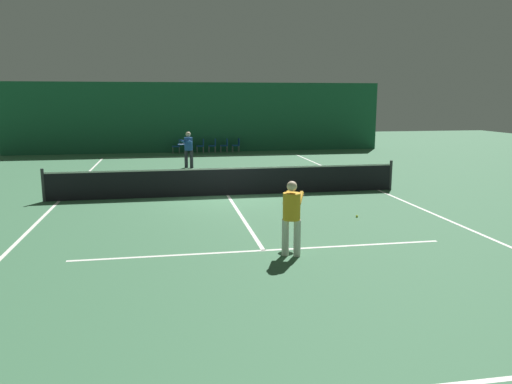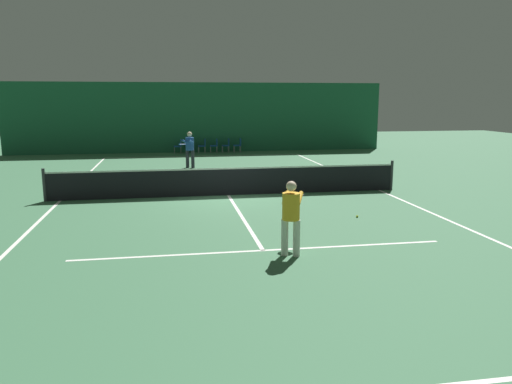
% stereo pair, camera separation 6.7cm
% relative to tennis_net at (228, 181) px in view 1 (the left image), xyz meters
% --- Properties ---
extents(ground_plane, '(60.00, 60.00, 0.00)m').
position_rel_tennis_net_xyz_m(ground_plane, '(0.00, 0.00, -0.51)').
color(ground_plane, '#3D704C').
extents(backdrop_curtain, '(23.00, 0.12, 4.21)m').
position_rel_tennis_net_xyz_m(backdrop_curtain, '(0.00, 14.21, 1.60)').
color(backdrop_curtain, '#1E5B3D').
rests_on(backdrop_curtain, ground).
extents(court_line_baseline_far, '(11.00, 0.10, 0.00)m').
position_rel_tennis_net_xyz_m(court_line_baseline_far, '(0.00, 11.90, -0.51)').
color(court_line_baseline_far, white).
rests_on(court_line_baseline_far, ground).
extents(court_line_service_far, '(8.25, 0.10, 0.00)m').
position_rel_tennis_net_xyz_m(court_line_service_far, '(0.00, 6.40, -0.51)').
color(court_line_service_far, white).
rests_on(court_line_service_far, ground).
extents(court_line_service_near, '(8.25, 0.10, 0.00)m').
position_rel_tennis_net_xyz_m(court_line_service_near, '(0.00, -6.40, -0.51)').
color(court_line_service_near, white).
rests_on(court_line_service_near, ground).
extents(court_line_sideline_left, '(0.10, 23.80, 0.00)m').
position_rel_tennis_net_xyz_m(court_line_sideline_left, '(-5.50, 0.00, -0.51)').
color(court_line_sideline_left, white).
rests_on(court_line_sideline_left, ground).
extents(court_line_sideline_right, '(0.10, 23.80, 0.00)m').
position_rel_tennis_net_xyz_m(court_line_sideline_right, '(5.50, 0.00, -0.51)').
color(court_line_sideline_right, white).
rests_on(court_line_sideline_right, ground).
extents(court_line_centre, '(0.10, 12.80, 0.00)m').
position_rel_tennis_net_xyz_m(court_line_centre, '(0.00, 0.00, -0.51)').
color(court_line_centre, white).
rests_on(court_line_centre, ground).
extents(tennis_net, '(12.00, 0.10, 1.07)m').
position_rel_tennis_net_xyz_m(tennis_net, '(0.00, 0.00, 0.00)').
color(tennis_net, black).
rests_on(tennis_net, ground).
extents(player_near, '(0.82, 1.36, 1.60)m').
position_rel_tennis_net_xyz_m(player_near, '(0.52, -6.82, 0.42)').
color(player_near, beige).
rests_on(player_near, ground).
extents(player_far, '(0.85, 1.41, 1.72)m').
position_rel_tennis_net_xyz_m(player_far, '(-0.99, 7.08, 0.49)').
color(player_far, '#2D2D38').
rests_on(player_far, ground).
extents(courtside_chair_0, '(0.44, 0.44, 0.84)m').
position_rel_tennis_net_xyz_m(courtside_chair_0, '(-1.36, 13.66, -0.03)').
color(courtside_chair_0, '#99999E').
rests_on(courtside_chair_0, ground).
extents(courtside_chair_1, '(0.44, 0.44, 0.84)m').
position_rel_tennis_net_xyz_m(courtside_chair_1, '(-0.64, 13.66, -0.03)').
color(courtside_chair_1, '#99999E').
rests_on(courtside_chair_1, ground).
extents(courtside_chair_2, '(0.44, 0.44, 0.84)m').
position_rel_tennis_net_xyz_m(courtside_chair_2, '(0.09, 13.66, -0.03)').
color(courtside_chair_2, '#99999E').
rests_on(courtside_chair_2, ground).
extents(courtside_chair_3, '(0.44, 0.44, 0.84)m').
position_rel_tennis_net_xyz_m(courtside_chair_3, '(0.81, 13.66, -0.03)').
color(courtside_chair_3, '#99999E').
rests_on(courtside_chair_3, ground).
extents(courtside_chair_4, '(0.44, 0.44, 0.84)m').
position_rel_tennis_net_xyz_m(courtside_chair_4, '(1.54, 13.66, -0.03)').
color(courtside_chair_4, '#99999E').
rests_on(courtside_chair_4, ground).
extents(courtside_chair_5, '(0.44, 0.44, 0.84)m').
position_rel_tennis_net_xyz_m(courtside_chair_5, '(2.26, 13.66, -0.03)').
color(courtside_chair_5, '#99999E').
rests_on(courtside_chair_5, ground).
extents(tennis_ball, '(0.07, 0.07, 0.07)m').
position_rel_tennis_net_xyz_m(tennis_ball, '(3.17, -3.84, -0.48)').
color(tennis_ball, '#D1DB33').
rests_on(tennis_ball, ground).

